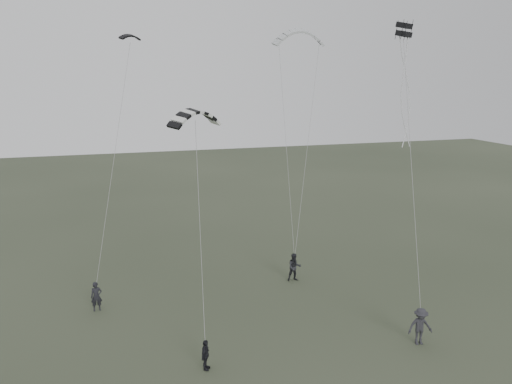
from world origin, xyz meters
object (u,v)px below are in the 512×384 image
object	(u,v)px
flyer_right	(294,267)
kite_striped	(195,111)
kite_pale_large	(299,31)
flyer_left	(96,296)
kite_dark_small	(130,35)
flyer_center	(205,355)
kite_box	(404,30)
flyer_far	(420,326)

from	to	relation	value
flyer_right	kite_striped	bearing A→B (deg)	-143.98
kite_pale_large	kite_striped	bearing A→B (deg)	-125.75
kite_pale_large	kite_striped	distance (m)	17.04
kite_pale_large	kite_striped	xyz separation A→B (m)	(-10.42, -12.48, -5.12)
flyer_left	kite_dark_small	xyz separation A→B (m)	(2.93, 4.03, 14.97)
flyer_center	kite_striped	world-z (taller)	kite_striped
flyer_center	kite_box	xyz separation A→B (m)	(12.26, 4.42, 15.17)
flyer_right	flyer_far	xyz separation A→B (m)	(3.24, -9.49, 0.03)
flyer_far	kite_pale_large	xyz separation A→B (m)	(0.03, 17.77, 15.86)
flyer_center	flyer_far	world-z (taller)	flyer_far
flyer_center	kite_dark_small	size ratio (longest dim) A/B	1.12
kite_pale_large	kite_box	distance (m)	12.58
flyer_left	flyer_center	world-z (taller)	flyer_left
kite_box	kite_striped	bearing A→B (deg)	154.19
flyer_left	kite_striped	bearing A→B (deg)	-36.91
kite_dark_small	kite_striped	distance (m)	8.86
flyer_left	kite_pale_large	distance (m)	24.33
flyer_far	flyer_left	bearing A→B (deg)	160.85
kite_dark_small	kite_pale_large	bearing A→B (deg)	-8.24
flyer_far	kite_striped	xyz separation A→B (m)	(-10.38, 5.29, 10.74)
flyer_far	kite_box	size ratio (longest dim) A/B	2.71
flyer_left	kite_box	world-z (taller)	kite_box
kite_striped	kite_box	distance (m)	12.42
flyer_right	kite_box	xyz separation A→B (m)	(4.54, -4.21, 14.97)
flyer_right	flyer_center	xyz separation A→B (m)	(-7.72, -8.62, -0.21)
flyer_far	kite_pale_large	world-z (taller)	kite_pale_large
flyer_left	flyer_far	world-z (taller)	flyer_far
flyer_far	kite_striped	distance (m)	15.85
kite_box	flyer_far	bearing A→B (deg)	-129.61
flyer_left	flyer_right	world-z (taller)	flyer_right
flyer_left	kite_dark_small	bearing A→B (deg)	48.51
flyer_right	kite_striped	world-z (taller)	kite_striped
flyer_far	kite_box	world-z (taller)	kite_box
flyer_right	kite_box	world-z (taller)	kite_box
kite_striped	flyer_right	bearing A→B (deg)	-2.94
kite_pale_large	kite_dark_small	bearing A→B (deg)	-154.61
kite_box	kite_pale_large	bearing A→B (deg)	70.05
flyer_left	kite_box	size ratio (longest dim) A/B	2.42
flyer_right	kite_box	size ratio (longest dim) A/B	2.62
flyer_center	kite_striped	distance (m)	11.85
kite_pale_large	flyer_center	bearing A→B (deg)	-118.92
flyer_far	kite_striped	size ratio (longest dim) A/B	0.64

